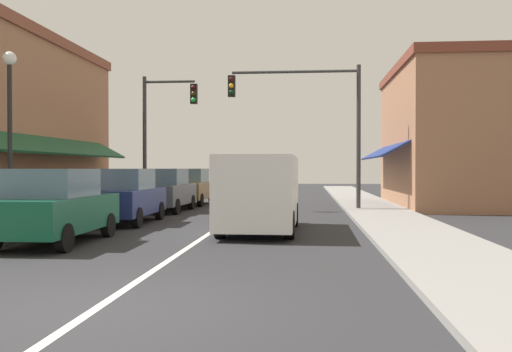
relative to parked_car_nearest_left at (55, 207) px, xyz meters
name	(u,v)px	position (x,y,z in m)	size (l,w,h in m)	color
ground_plane	(248,208)	(3.25, 12.21, -0.88)	(80.00, 80.00, 0.00)	#28282B
sidewalk_left	(129,206)	(-2.25, 12.21, -0.82)	(2.60, 56.00, 0.12)	gray
sidewalk_right	(372,207)	(8.75, 12.21, -0.82)	(2.60, 56.00, 0.12)	gray
lane_center_stripe	(248,208)	(3.25, 12.21, -0.88)	(0.14, 52.00, 0.01)	silver
storefront_right_block	(456,136)	(12.88, 14.21, 2.43)	(6.98, 10.20, 6.60)	#9E6B4C
parked_car_nearest_left	(55,207)	(0.00, 0.00, 0.00)	(1.84, 4.13, 1.77)	#0F4C33
parked_car_second_left	(125,196)	(0.05, 4.87, 0.00)	(1.84, 4.13, 1.77)	navy
parked_car_third_left	(165,190)	(0.10, 9.79, 0.00)	(1.84, 4.13, 1.77)	#4C5156
parked_car_far_left	(190,187)	(0.20, 14.17, 0.00)	(1.84, 4.13, 1.77)	brown
van_in_lane	(261,191)	(4.61, 2.95, 0.27)	(2.05, 5.20, 2.12)	silver
traffic_signal_mast_arm	(314,111)	(6.19, 10.90, 3.31)	(5.57, 0.50, 6.11)	#333333
traffic_signal_left_corner	(161,122)	(-0.77, 12.36, 3.02)	(2.58, 0.50, 6.00)	#333333
street_lamp_left_near	(10,112)	(-1.93, 1.46, 2.39)	(0.36, 0.36, 4.87)	black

